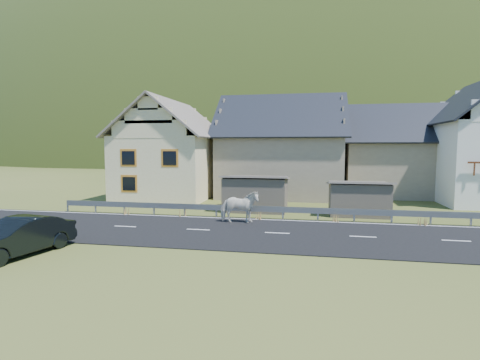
# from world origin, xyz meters

# --- Properties ---
(ground) EXTENTS (160.00, 160.00, 0.00)m
(ground) POSITION_xyz_m (0.00, 0.00, 0.00)
(ground) COLOR #374319
(ground) RESTS_ON ground
(road) EXTENTS (60.00, 7.00, 0.04)m
(road) POSITION_xyz_m (0.00, 0.00, 0.02)
(road) COLOR black
(road) RESTS_ON ground
(lane_markings) EXTENTS (60.00, 6.60, 0.01)m
(lane_markings) POSITION_xyz_m (0.00, 0.00, 0.04)
(lane_markings) COLOR silver
(lane_markings) RESTS_ON road
(guardrail) EXTENTS (28.10, 0.09, 0.75)m
(guardrail) POSITION_xyz_m (-0.00, 3.68, 0.56)
(guardrail) COLOR #93969B
(guardrail) RESTS_ON ground
(shed_left) EXTENTS (4.30, 3.30, 2.40)m
(shed_left) POSITION_xyz_m (-2.00, 6.50, 1.10)
(shed_left) COLOR #665A4F
(shed_left) RESTS_ON ground
(shed_right) EXTENTS (3.80, 2.90, 2.20)m
(shed_right) POSITION_xyz_m (4.50, 6.00, 1.00)
(shed_right) COLOR #665A4F
(shed_right) RESTS_ON ground
(house_cream) EXTENTS (7.80, 9.80, 8.30)m
(house_cream) POSITION_xyz_m (-10.00, 12.00, 4.36)
(house_cream) COLOR #FBEBBB
(house_cream) RESTS_ON ground
(house_stone_a) EXTENTS (10.80, 9.80, 8.90)m
(house_stone_a) POSITION_xyz_m (-1.00, 15.00, 4.63)
(house_stone_a) COLOR gray
(house_stone_a) RESTS_ON ground
(house_stone_b) EXTENTS (9.80, 8.80, 8.10)m
(house_stone_b) POSITION_xyz_m (9.00, 17.00, 4.24)
(house_stone_b) COLOR gray
(house_stone_b) RESTS_ON ground
(mountain) EXTENTS (440.00, 280.00, 260.00)m
(mountain) POSITION_xyz_m (5.00, 180.00, -20.00)
(mountain) COLOR #233211
(mountain) RESTS_ON ground
(conifer_patch) EXTENTS (76.00, 50.00, 28.00)m
(conifer_patch) POSITION_xyz_m (-55.00, 110.00, 6.00)
(conifer_patch) COLOR black
(conifer_patch) RESTS_ON ground
(horse) EXTENTS (1.23, 2.23, 1.79)m
(horse) POSITION_xyz_m (-2.27, 2.07, 0.94)
(horse) COLOR silver
(horse) RESTS_ON road
(car) EXTENTS (2.36, 4.68, 1.47)m
(car) POSITION_xyz_m (-9.61, -5.51, 0.74)
(car) COLOR black
(car) RESTS_ON ground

